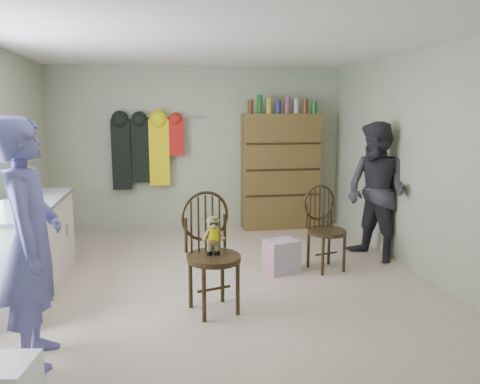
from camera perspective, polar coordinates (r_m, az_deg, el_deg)
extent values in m
plane|color=beige|center=(5.17, -2.40, -10.89)|extent=(5.00, 5.00, 0.00)
plane|color=#ACB195|center=(7.35, -4.96, 5.21)|extent=(4.50, 0.00, 4.50)
plane|color=#ACB195|center=(5.62, 20.95, 3.26)|extent=(0.00, 5.00, 5.00)
plane|color=white|center=(4.89, -2.62, 17.71)|extent=(5.00, 5.00, 0.00)
cube|color=silver|center=(5.17, -24.55, -6.52)|extent=(0.60, 1.80, 0.90)
cube|color=slate|center=(5.07, -24.92, -1.40)|extent=(0.64, 1.86, 0.04)
cylinder|color=#99999E|center=(4.65, -22.31, -6.96)|extent=(0.02, 0.02, 0.14)
cylinder|color=#99999E|center=(5.51, -20.31, -4.33)|extent=(0.02, 0.02, 0.14)
cylinder|color=#332411|center=(4.28, -3.23, -8.03)|extent=(0.61, 0.61, 0.05)
cylinder|color=#332411|center=(4.17, -4.41, -12.45)|extent=(0.04, 0.04, 0.49)
cylinder|color=#332411|center=(4.30, -0.29, -11.76)|extent=(0.04, 0.04, 0.49)
cylinder|color=#332411|center=(4.47, -6.05, -10.96)|extent=(0.04, 0.04, 0.49)
cylinder|color=#332411|center=(4.58, -2.16, -10.38)|extent=(0.04, 0.04, 0.49)
torus|color=#332411|center=(4.37, -4.28, -2.94)|extent=(0.46, 0.16, 0.48)
cylinder|color=#332411|center=(4.33, -6.61, -5.31)|extent=(0.03, 0.03, 0.33)
cylinder|color=#332411|center=(4.47, -1.87, -4.77)|extent=(0.03, 0.03, 0.33)
cylinder|color=#EFED04|center=(4.24, -3.29, -5.22)|extent=(0.11, 0.11, 0.11)
cylinder|color=#475128|center=(4.27, -3.28, -6.59)|extent=(0.07, 0.07, 0.16)
sphere|color=#9E7042|center=(4.22, -3.31, -3.90)|extent=(0.10, 0.10, 0.10)
cylinder|color=#475128|center=(4.21, -3.31, -3.26)|extent=(0.09, 0.09, 0.03)
cube|color=black|center=(4.17, -3.24, -3.94)|extent=(0.07, 0.01, 0.02)
cylinder|color=#332411|center=(5.50, 10.55, -4.78)|extent=(0.53, 0.53, 0.04)
cylinder|color=#332411|center=(5.37, 10.07, -7.78)|extent=(0.03, 0.03, 0.44)
cylinder|color=#332411|center=(5.54, 12.58, -7.34)|extent=(0.03, 0.03, 0.44)
cylinder|color=#332411|center=(5.61, 8.33, -6.97)|extent=(0.03, 0.03, 0.44)
cylinder|color=#332411|center=(5.77, 10.79, -6.58)|extent=(0.03, 0.03, 0.44)
torus|color=#332411|center=(5.58, 9.63, -1.27)|extent=(0.42, 0.13, 0.42)
cylinder|color=#332411|center=(5.50, 8.13, -2.92)|extent=(0.03, 0.03, 0.29)
cylinder|color=#332411|center=(5.69, 11.10, -2.58)|extent=(0.03, 0.03, 0.29)
cube|color=#E57280|center=(5.42, 5.06, -7.81)|extent=(0.42, 0.37, 0.38)
imported|color=#58559C|center=(3.68, -24.17, -5.64)|extent=(0.49, 0.69, 1.79)
imported|color=#2D2B33|center=(5.97, 16.31, 0.02)|extent=(0.93, 1.02, 1.71)
cube|color=brown|center=(7.40, 4.91, 2.51)|extent=(1.20, 0.38, 1.80)
cube|color=#332411|center=(7.27, 5.25, -0.41)|extent=(1.16, 0.02, 0.03)
cube|color=#332411|center=(7.21, 5.30, 2.72)|extent=(1.16, 0.02, 0.03)
cube|color=#332411|center=(7.17, 5.35, 5.90)|extent=(1.16, 0.02, 0.03)
cylinder|color=#592D14|center=(7.14, 1.28, 10.36)|extent=(0.09, 0.09, 0.21)
cylinder|color=#19591E|center=(7.16, 2.42, 10.64)|extent=(0.09, 0.09, 0.28)
cylinder|color=#A59933|center=(7.20, 3.55, 10.47)|extent=(0.09, 0.09, 0.24)
cylinder|color=navy|center=(7.23, 4.67, 10.33)|extent=(0.09, 0.09, 0.21)
cylinder|color=#8C3F59|center=(7.27, 5.78, 10.49)|extent=(0.08, 0.08, 0.25)
cylinder|color=#B2B2B7|center=(7.31, 6.88, 10.35)|extent=(0.07, 0.07, 0.22)
cylinder|color=#592D14|center=(7.35, 7.97, 10.31)|extent=(0.08, 0.08, 0.22)
cylinder|color=#19591E|center=(7.39, 9.04, 10.16)|extent=(0.08, 0.08, 0.19)
cylinder|color=#99999E|center=(7.25, -8.17, 9.04)|extent=(1.00, 0.02, 0.02)
cube|color=black|center=(7.23, -14.25, 4.44)|extent=(0.28, 0.10, 1.05)
cube|color=black|center=(7.21, -12.05, 4.91)|extent=(0.26, 0.10, 0.95)
cube|color=yellow|center=(7.21, -9.81, 4.78)|extent=(0.30, 0.10, 1.00)
cube|color=red|center=(7.20, -7.78, 6.62)|extent=(0.22, 0.10, 0.55)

